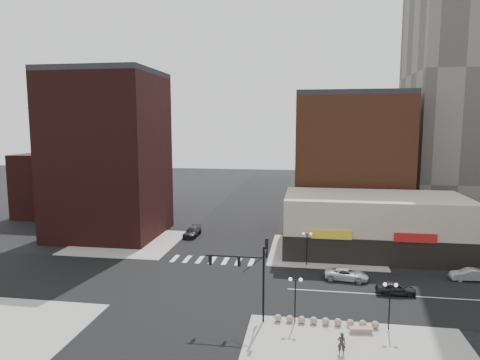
# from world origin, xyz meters

# --- Properties ---
(ground) EXTENTS (240.00, 240.00, 0.00)m
(ground) POSITION_xyz_m (0.00, 0.00, 0.00)
(ground) COLOR black
(ground) RESTS_ON ground
(road_ew) EXTENTS (200.00, 14.00, 0.02)m
(road_ew) POSITION_xyz_m (0.00, 0.00, 0.01)
(road_ew) COLOR black
(road_ew) RESTS_ON ground
(road_ns) EXTENTS (14.00, 200.00, 0.02)m
(road_ns) POSITION_xyz_m (0.00, 0.00, 0.01)
(road_ns) COLOR black
(road_ns) RESTS_ON ground
(sidewalk_nw) EXTENTS (15.00, 15.00, 0.12)m
(sidewalk_nw) POSITION_xyz_m (-14.50, 14.50, 0.06)
(sidewalk_nw) COLOR gray
(sidewalk_nw) RESTS_ON ground
(sidewalk_ne) EXTENTS (15.00, 15.00, 0.12)m
(sidewalk_ne) POSITION_xyz_m (14.50, 14.50, 0.06)
(sidewalk_ne) COLOR gray
(sidewalk_ne) RESTS_ON ground
(building_nw) EXTENTS (16.00, 15.00, 25.00)m
(building_nw) POSITION_xyz_m (-19.00, 18.50, 12.50)
(building_nw) COLOR #331310
(building_nw) RESTS_ON ground
(building_nw_low) EXTENTS (20.00, 18.00, 12.00)m
(building_nw_low) POSITION_xyz_m (-32.00, 34.00, 6.00)
(building_nw_low) COLOR #331310
(building_nw_low) RESTS_ON ground
(building_ne_midrise) EXTENTS (18.00, 15.00, 22.00)m
(building_ne_midrise) POSITION_xyz_m (19.00, 29.50, 11.00)
(building_ne_midrise) COLOR brown
(building_ne_midrise) RESTS_ON ground
(building_ne_row) EXTENTS (24.20, 12.20, 8.00)m
(building_ne_row) POSITION_xyz_m (21.00, 15.00, 3.30)
(building_ne_row) COLOR #B9B193
(building_ne_row) RESTS_ON ground
(traffic_signal) EXTENTS (5.59, 3.09, 7.77)m
(traffic_signal) POSITION_xyz_m (7.24, -7.83, 4.96)
(traffic_signal) COLOR black
(traffic_signal) RESTS_ON ground
(street_lamp_se_a) EXTENTS (1.22, 0.32, 4.16)m
(street_lamp_se_a) POSITION_xyz_m (11.00, -8.00, 3.29)
(street_lamp_se_a) COLOR black
(street_lamp_se_a) RESTS_ON sidewalk_se
(street_lamp_se_b) EXTENTS (1.22, 0.32, 4.16)m
(street_lamp_se_b) POSITION_xyz_m (19.00, -8.00, 3.29)
(street_lamp_se_b) COLOR black
(street_lamp_se_b) RESTS_ON sidewalk_se
(street_lamp_ne) EXTENTS (1.22, 0.32, 4.16)m
(street_lamp_ne) POSITION_xyz_m (12.00, 8.00, 3.29)
(street_lamp_ne) COLOR black
(street_lamp_ne) RESTS_ON sidewalk_ne
(bollard_row) EXTENTS (9.05, 0.65, 0.65)m
(bollard_row) POSITION_xyz_m (13.70, -8.00, 0.45)
(bollard_row) COLOR gray
(bollard_row) RESTS_ON sidewalk_se
(white_suv) EXTENTS (5.07, 2.77, 1.35)m
(white_suv) POSITION_xyz_m (16.50, 3.79, 0.67)
(white_suv) COLOR silver
(white_suv) RESTS_ON ground
(dark_sedan_east) EXTENTS (4.03, 1.63, 1.37)m
(dark_sedan_east) POSITION_xyz_m (21.19, 0.29, 0.69)
(dark_sedan_east) COLOR black
(dark_sedan_east) RESTS_ON ground
(silver_sedan) EXTENTS (4.18, 1.65, 1.35)m
(silver_sedan) POSITION_xyz_m (30.25, 5.77, 0.68)
(silver_sedan) COLOR #949398
(silver_sedan) RESTS_ON ground
(dark_sedan_north) EXTENTS (2.22, 4.99, 1.42)m
(dark_sedan_north) POSITION_xyz_m (-5.85, 19.43, 0.71)
(dark_sedan_north) COLOR black
(dark_sedan_north) RESTS_ON ground
(pedestrian) EXTENTS (0.67, 0.47, 1.75)m
(pedestrian) POSITION_xyz_m (14.68, -12.70, 0.99)
(pedestrian) COLOR #2B272D
(pedestrian) RESTS_ON sidewalk_se
(stone_bench) EXTENTS (2.03, 0.83, 0.46)m
(stone_bench) POSITION_xyz_m (16.60, -9.00, 0.37)
(stone_bench) COLOR gray
(stone_bench) RESTS_ON sidewalk_se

